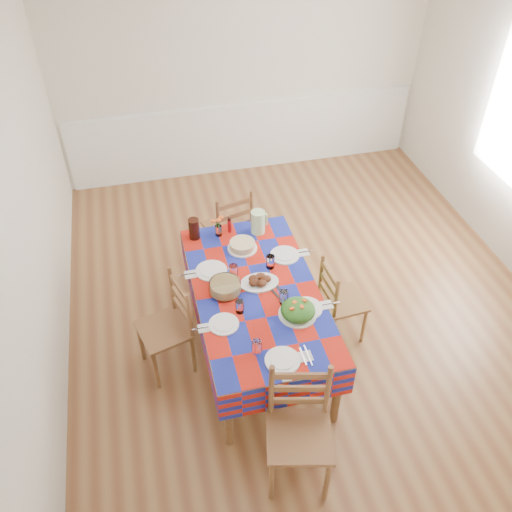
{
  "coord_description": "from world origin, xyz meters",
  "views": [
    {
      "loc": [
        -1.36,
        -3.65,
        3.82
      ],
      "look_at": [
        -0.55,
        -0.34,
        0.9
      ],
      "focal_mm": 38.0,
      "sensor_mm": 36.0,
      "label": 1
    }
  ],
  "objects_px": {
    "green_pitcher": "(258,222)",
    "chair_left": "(169,328)",
    "chair_near": "(299,430)",
    "chair_right": "(339,301)",
    "dining_table": "(256,297)",
    "tea_pitcher": "(194,229)",
    "meat_platter": "(259,281)",
    "chair_far": "(230,229)"
  },
  "relations": [
    {
      "from": "green_pitcher",
      "to": "chair_left",
      "type": "distance_m",
      "value": 1.26
    },
    {
      "from": "tea_pitcher",
      "to": "green_pitcher",
      "type": "bearing_deg",
      "value": -5.58
    },
    {
      "from": "dining_table",
      "to": "tea_pitcher",
      "type": "bearing_deg",
      "value": 115.39
    },
    {
      "from": "green_pitcher",
      "to": "tea_pitcher",
      "type": "relative_size",
      "value": 1.12
    },
    {
      "from": "meat_platter",
      "to": "chair_far",
      "type": "xyz_separation_m",
      "value": [
        -0.03,
        1.11,
        -0.28
      ]
    },
    {
      "from": "green_pitcher",
      "to": "chair_near",
      "type": "relative_size",
      "value": 0.22
    },
    {
      "from": "chair_far",
      "to": "chair_left",
      "type": "xyz_separation_m",
      "value": [
        -0.76,
        -1.17,
        -0.01
      ]
    },
    {
      "from": "dining_table",
      "to": "chair_right",
      "type": "relative_size",
      "value": 2.21
    },
    {
      "from": "meat_platter",
      "to": "chair_left",
      "type": "relative_size",
      "value": 0.35
    },
    {
      "from": "green_pitcher",
      "to": "chair_left",
      "type": "relative_size",
      "value": 0.24
    },
    {
      "from": "green_pitcher",
      "to": "chair_left",
      "type": "xyz_separation_m",
      "value": [
        -0.95,
        -0.74,
        -0.38
      ]
    },
    {
      "from": "meat_platter",
      "to": "green_pitcher",
      "type": "distance_m",
      "value": 0.7
    },
    {
      "from": "meat_platter",
      "to": "chair_far",
      "type": "distance_m",
      "value": 1.14
    },
    {
      "from": "green_pitcher",
      "to": "chair_right",
      "type": "xyz_separation_m",
      "value": [
        0.55,
        -0.75,
        -0.42
      ]
    },
    {
      "from": "chair_left",
      "to": "chair_right",
      "type": "bearing_deg",
      "value": 73.42
    },
    {
      "from": "dining_table",
      "to": "green_pitcher",
      "type": "height_order",
      "value": "green_pitcher"
    },
    {
      "from": "meat_platter",
      "to": "chair_far",
      "type": "relative_size",
      "value": 0.34
    },
    {
      "from": "meat_platter",
      "to": "green_pitcher",
      "type": "bearing_deg",
      "value": 76.9
    },
    {
      "from": "dining_table",
      "to": "tea_pitcher",
      "type": "relative_size",
      "value": 9.38
    },
    {
      "from": "chair_near",
      "to": "chair_right",
      "type": "relative_size",
      "value": 1.19
    },
    {
      "from": "tea_pitcher",
      "to": "chair_near",
      "type": "height_order",
      "value": "chair_near"
    },
    {
      "from": "meat_platter",
      "to": "chair_right",
      "type": "height_order",
      "value": "chair_right"
    },
    {
      "from": "chair_near",
      "to": "chair_far",
      "type": "relative_size",
      "value": 1.05
    },
    {
      "from": "green_pitcher",
      "to": "chair_right",
      "type": "relative_size",
      "value": 0.26
    },
    {
      "from": "dining_table",
      "to": "meat_platter",
      "type": "xyz_separation_m",
      "value": [
        0.04,
        0.07,
        0.11
      ]
    },
    {
      "from": "chair_near",
      "to": "chair_right",
      "type": "xyz_separation_m",
      "value": [
        0.74,
        1.17,
        -0.08
      ]
    },
    {
      "from": "dining_table",
      "to": "meat_platter",
      "type": "bearing_deg",
      "value": 60.45
    },
    {
      "from": "green_pitcher",
      "to": "tea_pitcher",
      "type": "height_order",
      "value": "green_pitcher"
    },
    {
      "from": "dining_table",
      "to": "tea_pitcher",
      "type": "distance_m",
      "value": 0.91
    },
    {
      "from": "dining_table",
      "to": "green_pitcher",
      "type": "distance_m",
      "value": 0.8
    },
    {
      "from": "meat_platter",
      "to": "tea_pitcher",
      "type": "relative_size",
      "value": 1.63
    },
    {
      "from": "dining_table",
      "to": "tea_pitcher",
      "type": "height_order",
      "value": "tea_pitcher"
    },
    {
      "from": "dining_table",
      "to": "chair_right",
      "type": "bearing_deg",
      "value": -0.19
    },
    {
      "from": "meat_platter",
      "to": "chair_near",
      "type": "bearing_deg",
      "value": -91.39
    },
    {
      "from": "green_pitcher",
      "to": "chair_near",
      "type": "bearing_deg",
      "value": -95.57
    },
    {
      "from": "tea_pitcher",
      "to": "chair_far",
      "type": "xyz_separation_m",
      "value": [
        0.39,
        0.37,
        -0.36
      ]
    },
    {
      "from": "green_pitcher",
      "to": "chair_near",
      "type": "distance_m",
      "value": 1.97
    },
    {
      "from": "tea_pitcher",
      "to": "chair_far",
      "type": "height_order",
      "value": "chair_far"
    },
    {
      "from": "tea_pitcher",
      "to": "chair_left",
      "type": "height_order",
      "value": "chair_left"
    },
    {
      "from": "green_pitcher",
      "to": "chair_far",
      "type": "height_order",
      "value": "chair_far"
    },
    {
      "from": "chair_right",
      "to": "tea_pitcher",
      "type": "bearing_deg",
      "value": 50.83
    },
    {
      "from": "chair_near",
      "to": "dining_table",
      "type": "bearing_deg",
      "value": 104.12
    }
  ]
}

